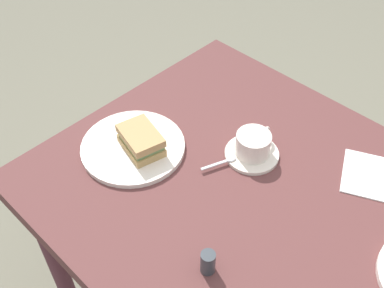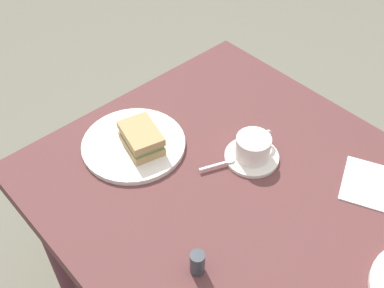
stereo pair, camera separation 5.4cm
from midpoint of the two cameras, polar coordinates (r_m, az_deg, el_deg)
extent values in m
cube|color=#572E2D|center=(1.15, 7.20, -7.36)|extent=(1.08, 0.87, 0.05)
cylinder|color=#4F262F|center=(1.82, 1.83, 0.52)|extent=(0.05, 0.05, 0.69)
cylinder|color=#4F262F|center=(1.56, -17.39, -13.32)|extent=(0.05, 0.05, 0.69)
cylinder|color=silver|center=(1.24, -8.46, -0.38)|extent=(0.27, 0.27, 0.01)
cube|color=tan|center=(1.22, -7.47, -0.18)|extent=(0.14, 0.11, 0.02)
cube|color=#698D53|center=(1.21, -7.54, 0.40)|extent=(0.13, 0.10, 0.01)
cube|color=tan|center=(1.19, -7.62, 1.00)|extent=(0.14, 0.11, 0.02)
cylinder|color=silver|center=(1.22, 6.08, -1.26)|extent=(0.14, 0.14, 0.01)
cylinder|color=silver|center=(1.19, 6.21, -0.07)|extent=(0.09, 0.09, 0.06)
cylinder|color=tan|center=(1.18, 6.31, 0.85)|extent=(0.08, 0.08, 0.01)
torus|color=silver|center=(1.22, 7.65, 1.20)|extent=(0.01, 0.04, 0.04)
cube|color=silver|center=(1.18, 1.49, -2.59)|extent=(0.03, 0.07, 0.00)
ellipsoid|color=silver|center=(1.19, 3.54, -1.87)|extent=(0.03, 0.03, 0.01)
cube|color=white|center=(1.24, 20.18, -3.80)|extent=(0.20, 0.20, 0.00)
cylinder|color=#33383D|center=(0.99, 0.37, -14.33)|extent=(0.03, 0.03, 0.06)
camera|label=1|loc=(0.03, -91.28, -1.29)|focal=43.55mm
camera|label=2|loc=(0.03, 88.72, 1.29)|focal=43.55mm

